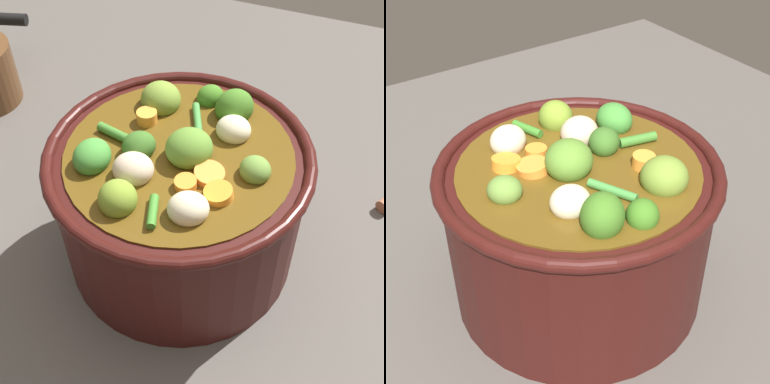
{
  "view_description": "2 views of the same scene",
  "coord_description": "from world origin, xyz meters",
  "views": [
    {
      "loc": [
        0.32,
        0.14,
        0.48
      ],
      "look_at": [
        0.01,
        0.02,
        0.11
      ],
      "focal_mm": 49.6,
      "sensor_mm": 36.0,
      "label": 1
    },
    {
      "loc": [
        -0.33,
        0.23,
        0.42
      ],
      "look_at": [
        -0.01,
        0.01,
        0.13
      ],
      "focal_mm": 52.83,
      "sensor_mm": 36.0,
      "label": 2
    }
  ],
  "objects": [
    {
      "name": "cooking_pot",
      "position": [
        -0.0,
        -0.0,
        0.08
      ],
      "size": [
        0.25,
        0.25,
        0.17
      ],
      "color": "#38110F",
      "rests_on": "ground_plane"
    },
    {
      "name": "ground_plane",
      "position": [
        0.0,
        0.0,
        0.0
      ],
      "size": [
        1.1,
        1.1,
        0.0
      ],
      "primitive_type": "plane",
      "color": "#514C47"
    }
  ]
}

